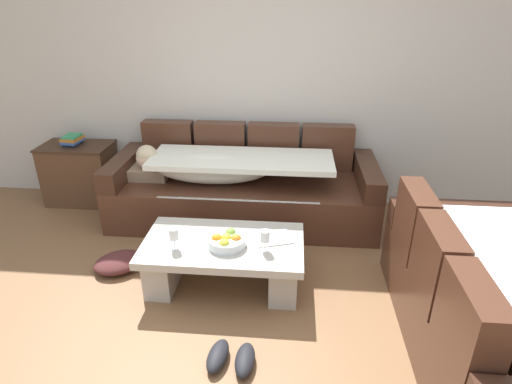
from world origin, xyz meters
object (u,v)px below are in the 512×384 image
at_px(couch_near_window, 489,311).
at_px(coffee_table, 224,258).
at_px(fruit_bowl, 227,241).
at_px(pair_of_shoes, 231,358).
at_px(side_cabinet, 81,174).
at_px(book_stack_on_cabinet, 72,140).
at_px(crumpled_garment, 119,262).
at_px(open_magazine, 272,238).
at_px(couch_along_wall, 239,188).
at_px(wine_glass_near_right, 265,237).
at_px(wine_glass_near_left, 174,235).

distance_m(couch_near_window, coffee_table, 1.80).
relative_size(fruit_bowl, pair_of_shoes, 0.90).
bearing_deg(side_cabinet, coffee_table, -36.90).
distance_m(couch_near_window, fruit_bowl, 1.74).
bearing_deg(coffee_table, couch_near_window, -18.26).
bearing_deg(fruit_bowl, book_stack_on_cabinet, 142.80).
bearing_deg(crumpled_garment, fruit_bowl, -10.33).
height_order(coffee_table, book_stack_on_cabinet, book_stack_on_cabinet).
bearing_deg(open_magazine, couch_along_wall, 92.55).
distance_m(wine_glass_near_right, side_cabinet, 2.52).
height_order(couch_near_window, wine_glass_near_left, couch_near_window).
bearing_deg(crumpled_garment, pair_of_shoes, -40.40).
xyz_separation_m(open_magazine, book_stack_on_cabinet, (-2.14, 1.25, 0.31)).
xyz_separation_m(coffee_table, wine_glass_near_left, (-0.33, -0.13, 0.26)).
bearing_deg(coffee_table, fruit_bowl, -54.61).
xyz_separation_m(wine_glass_near_left, open_magazine, (0.70, 0.20, -0.11)).
relative_size(couch_near_window, fruit_bowl, 6.74).
bearing_deg(open_magazine, wine_glass_near_right, -122.60).
height_order(couch_along_wall, fruit_bowl, couch_along_wall).
relative_size(couch_along_wall, couch_near_window, 1.35).
distance_m(couch_near_window, wine_glass_near_right, 1.47).
bearing_deg(couch_along_wall, fruit_bowl, -87.03).
distance_m(wine_glass_near_left, side_cabinet, 2.03).
relative_size(fruit_bowl, wine_glass_near_left, 1.69).
distance_m(open_magazine, book_stack_on_cabinet, 2.50).
distance_m(wine_glass_near_left, pair_of_shoes, 0.94).
height_order(fruit_bowl, side_cabinet, side_cabinet).
height_order(couch_near_window, fruit_bowl, couch_near_window).
bearing_deg(fruit_bowl, crumpled_garment, 169.67).
bearing_deg(wine_glass_near_right, pair_of_shoes, -102.61).
bearing_deg(couch_along_wall, wine_glass_near_right, -73.90).
relative_size(coffee_table, wine_glass_near_left, 7.23).
height_order(book_stack_on_cabinet, pair_of_shoes, book_stack_on_cabinet).
distance_m(fruit_bowl, open_magazine, 0.35).
xyz_separation_m(couch_along_wall, wine_glass_near_left, (-0.31, -1.22, 0.17)).
distance_m(coffee_table, wine_glass_near_right, 0.42).
xyz_separation_m(couch_near_window, fruit_bowl, (-1.67, 0.51, 0.09)).
xyz_separation_m(coffee_table, book_stack_on_cabinet, (-1.78, 1.32, 0.45)).
distance_m(open_magazine, pair_of_shoes, 0.95).
bearing_deg(book_stack_on_cabinet, open_magazine, -30.26).
height_order(side_cabinet, book_stack_on_cabinet, book_stack_on_cabinet).
bearing_deg(couch_along_wall, coffee_table, -88.89).
relative_size(book_stack_on_cabinet, crumpled_garment, 0.59).
relative_size(couch_along_wall, side_cabinet, 3.53).
distance_m(wine_glass_near_right, open_magazine, 0.21).
bearing_deg(book_stack_on_cabinet, pair_of_shoes, -47.36).
relative_size(coffee_table, wine_glass_near_right, 7.23).
height_order(fruit_bowl, crumpled_garment, fruit_bowl).
bearing_deg(couch_near_window, open_magazine, 64.58).
height_order(couch_near_window, wine_glass_near_right, couch_near_window).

